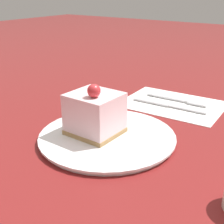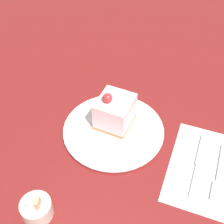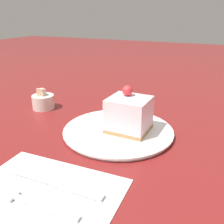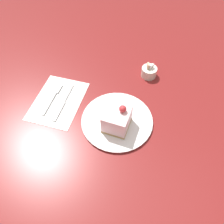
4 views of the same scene
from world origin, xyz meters
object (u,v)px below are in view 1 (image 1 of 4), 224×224
object	(u,v)px
fork	(182,101)
knife	(162,104)
plate	(107,137)
cake_slice	(95,113)

from	to	relation	value
fork	knife	distance (m)	0.06
plate	knife	distance (m)	0.22
fork	plate	bearing A→B (deg)	-9.10
fork	cake_slice	bearing A→B (deg)	-13.65
cake_slice	plate	bearing A→B (deg)	106.97
plate	fork	xyz separation A→B (m)	(-0.27, 0.03, -0.00)
plate	cake_slice	distance (m)	0.05
fork	knife	size ratio (longest dim) A/B	0.86
cake_slice	knife	bearing A→B (deg)	174.76
plate	fork	world-z (taller)	plate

